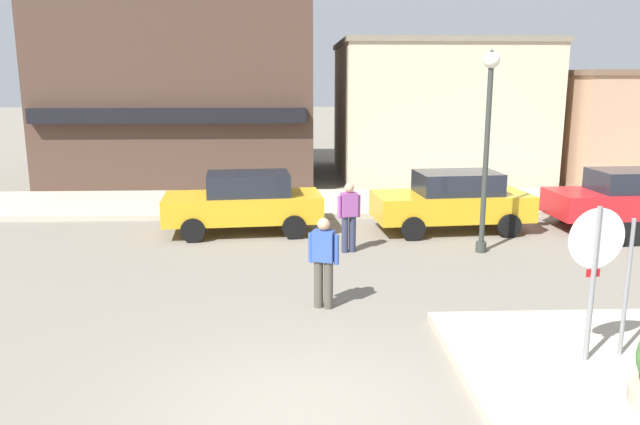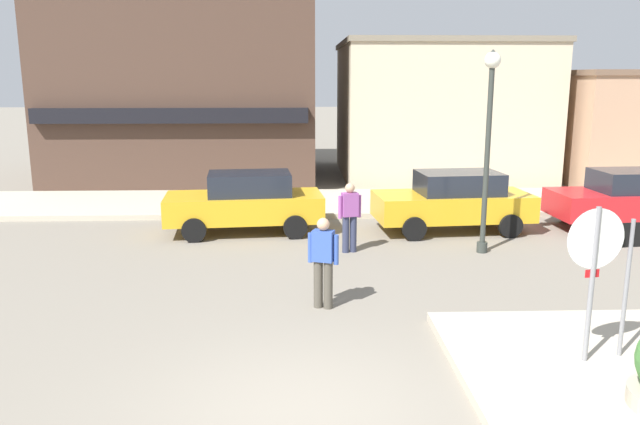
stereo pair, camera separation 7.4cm
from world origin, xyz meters
name	(u,v)px [view 2 (the right image)]	position (x,y,z in m)	size (l,w,h in m)	color
ground_plane	(304,415)	(0.00, 0.00, 0.00)	(160.00, 160.00, 0.00)	gray
kerb_far	(300,203)	(0.00, 12.53, 0.07)	(80.00, 4.00, 0.15)	#B7AD99
stop_sign	(593,265)	(3.86, 1.04, 1.52)	(0.81, 0.13, 2.30)	gray
one_way_sign	(628,274)	(4.41, 1.18, 1.33)	(0.60, 0.09, 2.10)	gray
lamp_post	(489,123)	(4.17, 6.96, 2.96)	(0.36, 0.36, 4.54)	#333833
parked_car_nearest	(246,202)	(-1.41, 9.07, 0.81)	(4.14, 2.17, 1.56)	gold
parked_car_second	(454,201)	(4.00, 9.02, 0.81)	(4.13, 2.14, 1.56)	gold
parked_car_third	(630,198)	(8.74, 9.17, 0.81)	(4.09, 2.04, 1.56)	red
pedestrian_crossing_near	(323,260)	(0.37, 3.56, 0.87)	(0.55, 0.33, 1.61)	#4C473D
pedestrian_crossing_far	(350,215)	(1.12, 7.09, 0.87)	(0.56, 0.30, 1.61)	#2D334C
building_corner_shop	(191,76)	(-4.28, 18.84, 4.01)	(9.94, 9.13, 8.02)	#473328
building_storefront_left_near	(437,109)	(5.62, 18.81, 2.68)	(7.84, 7.51, 5.35)	beige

